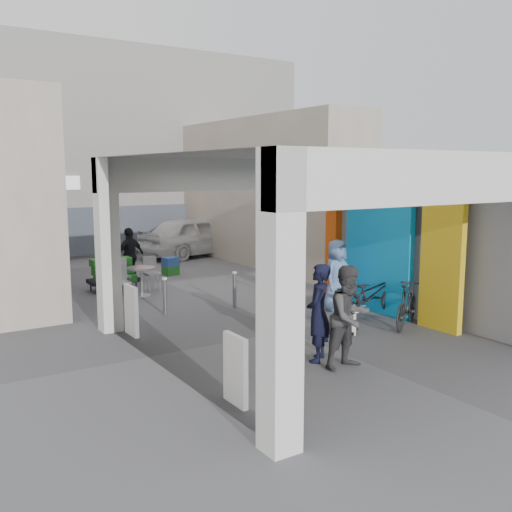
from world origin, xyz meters
TOP-DOWN VIEW (x-y plane):
  - ground at (0.00, 0.00)m, footprint 90.00×90.00m
  - arcade_canopy at (0.54, -0.82)m, footprint 6.40×6.45m
  - far_building at (-0.00, 13.99)m, footprint 18.00×4.08m
  - plaza_bldg_right at (4.50, 7.50)m, footprint 2.00×9.00m
  - bollard_left at (-1.54, 2.57)m, footprint 0.09×0.09m
  - bollard_center at (0.13, 2.31)m, footprint 0.09×0.09m
  - bollard_right at (1.62, 2.41)m, footprint 0.09×0.09m
  - advert_board_near at (-2.75, -2.58)m, footprint 0.10×0.55m
  - advert_board_far at (-2.75, 1.45)m, footprint 0.11×0.55m
  - cafe_set at (-1.35, 5.05)m, footprint 1.51×1.22m
  - produce_stand at (-1.62, 5.84)m, footprint 1.31×0.71m
  - crate_stack at (0.65, 7.12)m, footprint 0.51×0.44m
  - border_collie at (0.90, -0.85)m, footprint 0.25×0.49m
  - man_with_dog at (-0.61, -1.75)m, footprint 0.73×0.71m
  - man_back_turned at (-0.40, -2.29)m, footprint 0.87×0.70m
  - man_elderly at (1.99, 0.81)m, footprint 0.95×0.79m
  - man_crates at (-0.85, 6.61)m, footprint 1.02×0.69m
  - bicycle_front at (2.22, -0.10)m, footprint 2.02×0.71m
  - bicycle_rear at (2.30, -1.08)m, footprint 1.60×1.16m
  - white_van at (3.14, 10.37)m, footprint 4.70×2.62m

SIDE VIEW (x-z plane):
  - ground at x=0.00m, z-range 0.00..0.00m
  - border_collie at x=0.90m, z-range -0.07..0.60m
  - crate_stack at x=0.65m, z-range 0.00..0.56m
  - cafe_set at x=-1.35m, z-range -0.13..0.78m
  - produce_stand at x=-1.62m, z-range -0.09..0.77m
  - bollard_left at x=-1.54m, z-range 0.00..0.84m
  - bollard_center at x=0.13m, z-range 0.00..0.85m
  - bollard_right at x=1.62m, z-range 0.00..0.93m
  - bicycle_rear at x=2.30m, z-range 0.00..0.95m
  - advert_board_near at x=-2.75m, z-range 0.01..1.01m
  - advert_board_far at x=-2.75m, z-range 0.01..1.01m
  - bicycle_front at x=2.22m, z-range 0.00..1.06m
  - white_van at x=3.14m, z-range 0.00..1.51m
  - man_crates at x=-0.85m, z-range 0.00..1.61m
  - man_elderly at x=1.99m, z-range 0.00..1.67m
  - man_with_dog at x=-0.61m, z-range 0.00..1.69m
  - man_back_turned at x=-0.40m, z-range 0.00..1.72m
  - arcade_canopy at x=0.54m, z-range -0.90..5.50m
  - plaza_bldg_right at x=4.50m, z-range 0.00..5.00m
  - far_building at x=0.00m, z-range -0.01..7.99m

